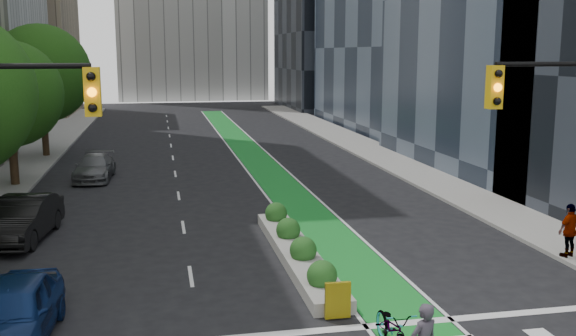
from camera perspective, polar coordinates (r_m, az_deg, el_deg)
name	(u,v)px	position (r m, az deg, el deg)	size (l,w,h in m)	color
sidewalk_left	(12,175)	(40.39, -23.33, -0.61)	(3.60, 90.00, 0.15)	gray
sidewalk_right	(398,162)	(42.28, 9.72, 0.53)	(3.60, 90.00, 0.15)	gray
bike_lane_paint	(253,155)	(44.87, -3.16, 1.13)	(2.20, 70.00, 0.01)	#178129
building_tan_far	(5,0)	(81.80, -23.83, 13.52)	(14.00, 16.00, 26.00)	tan
tree_midfar	(9,94)	(36.74, -23.59, 6.04)	(5.60, 5.60, 7.76)	black
tree_far	(41,74)	(46.52, -21.11, 7.83)	(6.60, 6.60, 9.00)	black
median_planter	(297,249)	(22.41, 0.77, -7.20)	(1.20, 10.26, 1.10)	gray
bicycle	(392,329)	(16.05, 9.27, -13.91)	(0.73, 2.10, 1.11)	gray
parked_car_left_near	(13,312)	(17.45, -23.25, -11.71)	(1.90, 4.73, 1.61)	navy
parked_car_left_mid	(23,219)	(26.48, -22.53, -4.22)	(1.76, 5.06, 1.67)	black
parked_car_left_far	(95,167)	(37.79, -16.82, 0.05)	(1.94, 4.78, 1.39)	#525457
pedestrian_far	(570,230)	(24.06, 23.77, -5.09)	(1.09, 0.46, 1.87)	gray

